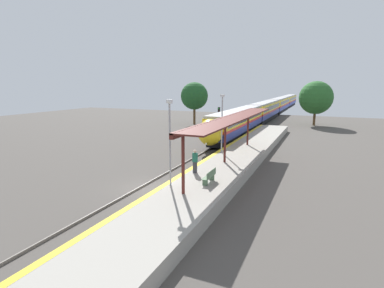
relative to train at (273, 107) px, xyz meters
The scene contains 13 objects.
ground_plane 54.68m from the train, 90.00° to the right, with size 120.00×120.00×0.00m, color #4C4742.
rail_left 54.68m from the train, 90.76° to the right, with size 0.08×90.00×0.15m, color slate.
rail_right 54.68m from the train, 89.24° to the right, with size 0.08×90.00×0.15m, color slate.
train is the anchor object (origin of this frame).
platform_right 54.79m from the train, 86.05° to the right, with size 4.36×64.00×0.90m.
platform_bench 54.33m from the train, 85.39° to the right, with size 0.44×1.70×0.89m.
person_waiting 52.44m from the train, 87.24° to the right, with size 0.36×0.23×1.76m.
railway_signal 33.92m from the train, 93.23° to the right, with size 0.28×0.28×4.44m.
lamppost_near 55.73m from the train, 87.75° to the right, with size 0.36×0.20×5.60m.
lamppost_mid 45.13m from the train, 87.22° to the right, with size 0.36×0.20×5.60m.
station_canopy 48.69m from the train, 85.07° to the right, with size 2.02×19.45×3.94m.
background_tree_left 23.50m from the train, 119.16° to the right, with size 5.09×5.09×7.88m.
background_tree_right 16.22m from the train, 53.44° to the right, with size 5.98×5.98×8.06m.
Camera 1 is at (11.06, -17.65, 7.40)m, focal length 28.00 mm.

